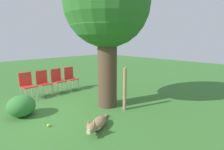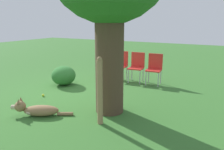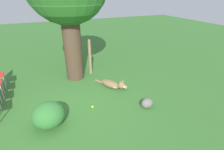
{
  "view_description": "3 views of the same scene",
  "coord_description": "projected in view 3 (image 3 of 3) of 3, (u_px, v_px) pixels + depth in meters",
  "views": [
    {
      "loc": [
        4.31,
        -2.33,
        2.08
      ],
      "look_at": [
        0.54,
        1.38,
        1.01
      ],
      "focal_mm": 28.0,
      "sensor_mm": 36.0,
      "label": 1
    },
    {
      "loc": [
        4.3,
        3.49,
        1.93
      ],
      "look_at": [
        -0.81,
        0.69,
        0.47
      ],
      "focal_mm": 35.0,
      "sensor_mm": 36.0,
      "label": 2
    },
    {
      "loc": [
        -0.59,
        -4.41,
        2.84
      ],
      "look_at": [
        1.38,
        0.23,
        0.39
      ],
      "focal_mm": 28.0,
      "sensor_mm": 36.0,
      "label": 3
    }
  ],
  "objects": [
    {
      "name": "dog",
      "position": [
        113.0,
        84.0,
        5.59
      ],
      "size": [
        0.71,
        1.14,
        0.39
      ],
      "rotation": [
        0.0,
        0.0,
        5.22
      ],
      "color": "olive",
      "rests_on": "ground_plane"
    },
    {
      "name": "garden_rock",
      "position": [
        147.0,
        103.0,
        4.65
      ],
      "size": [
        0.32,
        0.25,
        0.27
      ],
      "color": "slate",
      "rests_on": "ground_plane"
    },
    {
      "name": "ground_plane",
      "position": [
        72.0,
        98.0,
        5.1
      ],
      "size": [
        30.0,
        30.0,
        0.0
      ],
      "primitive_type": "plane",
      "color": "#38702D"
    },
    {
      "name": "tennis_ball",
      "position": [
        93.0,
        107.0,
        4.67
      ],
      "size": [
        0.07,
        0.07,
        0.07
      ],
      "color": "#CCE033",
      "rests_on": "ground_plane"
    },
    {
      "name": "fence_post",
      "position": [
        90.0,
        57.0,
        6.36
      ],
      "size": [
        0.11,
        0.11,
        1.3
      ],
      "color": "#937551",
      "rests_on": "ground_plane"
    },
    {
      "name": "low_shrub",
      "position": [
        49.0,
        115.0,
        3.96
      ],
      "size": [
        0.73,
        0.73,
        0.58
      ],
      "color": "#337533",
      "rests_on": "ground_plane"
    }
  ]
}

